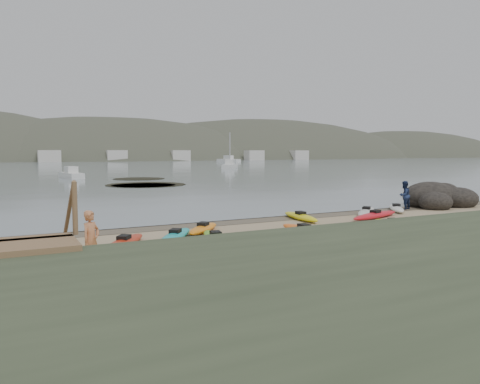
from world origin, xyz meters
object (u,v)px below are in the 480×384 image
person_west (91,240)px  person_east (404,195)px  rock_cluster (439,202)px  stairs (28,279)px

person_west → person_east: person_west is taller
person_west → person_east: bearing=-20.6°
person_west → rock_cluster: (23.87, 6.79, -0.66)m
person_west → stairs: bearing=-153.1°
stairs → person_east: bearing=25.9°
rock_cluster → person_west: bearing=-164.1°
person_east → rock_cluster: bearing=176.0°
person_west → person_east: size_ratio=1.03×
stairs → person_east: 24.77m
stairs → person_west: (2.03, 4.38, -0.12)m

